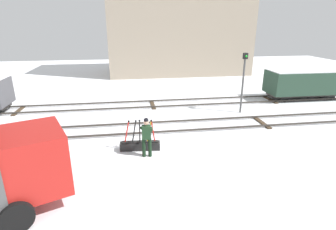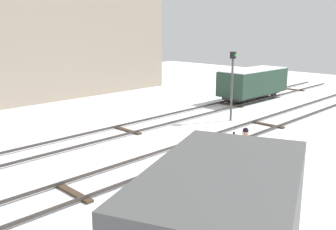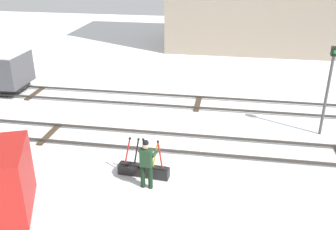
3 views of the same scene
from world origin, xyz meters
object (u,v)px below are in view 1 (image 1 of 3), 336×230
freight_car_near_switch (305,82)px  rail_worker (147,135)px  switch_lever_frame (140,145)px  signal_post (243,77)px

freight_car_near_switch → rail_worker: bearing=-148.2°
switch_lever_frame → rail_worker: rail_worker is taller
switch_lever_frame → rail_worker: size_ratio=1.04×
signal_post → freight_car_near_switch: 6.59m
switch_lever_frame → rail_worker: 1.02m
rail_worker → freight_car_near_switch: bearing=35.8°
rail_worker → signal_post: signal_post is taller
switch_lever_frame → signal_post: (6.66, 4.35, 2.06)m
rail_worker → signal_post: (6.39, 5.01, 1.32)m
rail_worker → freight_car_near_switch: freight_car_near_switch is taller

